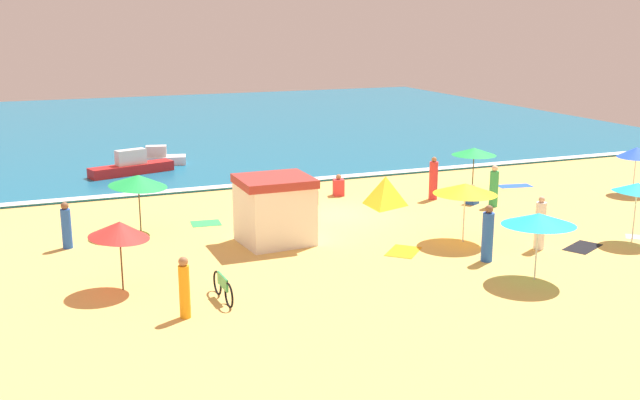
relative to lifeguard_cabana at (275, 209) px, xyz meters
The scene contains 28 objects.
ground_plane 4.80m from the lifeguard_cabana, 38.51° to the left, with size 60.00×60.00×0.00m, color #EDBC60.
ocean_water 31.13m from the lifeguard_cabana, 83.29° to the left, with size 60.00×44.00×0.10m, color #146B93.
wave_breaker_foam 9.95m from the lifeguard_cabana, 68.43° to the left, with size 57.00×0.70×0.01m, color white.
lifeguard_cabana is the anchor object (origin of this frame).
beach_umbrella_0 17.68m from the lifeguard_cabana, ahead, with size 2.39×2.39×2.17m.
beach_umbrella_1 9.09m from the lifeguard_cabana, 47.38° to the right, with size 2.49×2.50×2.14m.
beach_umbrella_2 12.33m from the lifeguard_cabana, 22.69° to the left, with size 2.38×2.38×1.95m.
beach_umbrella_3 6.77m from the lifeguard_cabana, 20.81° to the right, with size 2.84×2.83×2.14m.
beach_umbrella_4 5.34m from the lifeguard_cabana, 143.20° to the left, with size 3.00×2.99×2.28m.
beach_umbrella_5 6.40m from the lifeguard_cabana, 153.35° to the right, with size 2.39×2.37×2.17m.
beach_umbrella_6 12.83m from the lifeguard_cabana, 21.38° to the right, with size 1.93×1.90×2.24m.
beach_tent 7.15m from the lifeguard_cabana, 29.84° to the left, with size 2.36×2.50×1.24m.
parked_bicycle 5.78m from the lifeguard_cabana, 123.53° to the right, with size 0.13×1.82×0.76m.
beachgoer_0 9.31m from the lifeguard_cabana, 22.90° to the left, with size 0.50×0.50×1.90m.
beachgoer_1 10.40m from the lifeguard_cabana, ahead, with size 0.46×0.46×1.79m.
beachgoer_2 10.02m from the lifeguard_cabana, 13.20° to the left, with size 0.64×0.64×0.85m.
beachgoer_3 7.74m from the lifeguard_cabana, 49.57° to the left, with size 0.58×0.58×0.98m.
beachgoer_4 9.23m from the lifeguard_cabana, 26.67° to the right, with size 0.50×0.50×1.87m.
beachgoer_7 5.67m from the lifeguard_cabana, 55.20° to the left, with size 0.54×0.54×0.85m.
beachgoer_9 7.18m from the lifeguard_cabana, 128.10° to the right, with size 0.33×0.33×1.71m.
beachgoer_10 7.23m from the lifeguard_cabana, 163.35° to the left, with size 0.43×0.43×1.65m.
beachgoer_11 7.40m from the lifeguard_cabana, 38.44° to the right, with size 0.52×0.52×1.90m.
beach_towel_1 14.34m from the lifeguard_cabana, 18.36° to the left, with size 1.74×1.04×0.01m.
beach_towel_2 10.88m from the lifeguard_cabana, 25.08° to the right, with size 1.78×1.46×0.01m.
beach_towel_3 4.75m from the lifeguard_cabana, 35.56° to the right, with size 1.67×1.68×0.01m.
beach_towel_4 4.01m from the lifeguard_cabana, 116.31° to the left, with size 1.22×1.06×0.01m.
small_boat_0 15.94m from the lifeguard_cabana, 95.10° to the left, with size 3.24×1.64×1.02m.
small_boat_1 14.11m from the lifeguard_cabana, 102.51° to the left, with size 4.40×2.15×1.26m.
Camera 1 is at (-11.69, -27.19, 7.78)m, focal length 41.94 mm.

